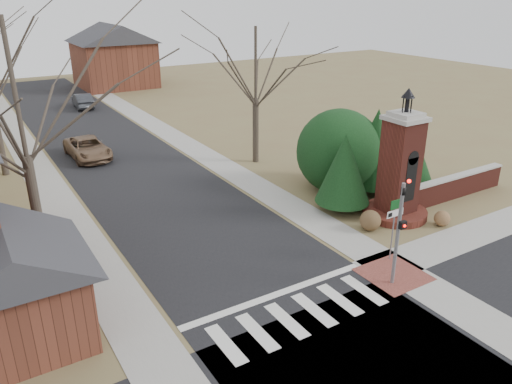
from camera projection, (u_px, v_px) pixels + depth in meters
ground at (314, 327)px, 17.00m from camera, size 120.00×120.00×0.00m
main_street at (117, 156)px, 34.32m from camera, size 8.00×70.00×0.01m
cross_street at (377, 382)px, 14.63m from camera, size 120.00×8.00×0.01m
crosswalk_zone at (300, 315)px, 17.62m from camera, size 8.00×2.20×0.02m
stop_bar at (277, 294)px, 18.80m from camera, size 8.00×0.35×0.02m
sidewalk_right_main at (187, 144)px, 36.84m from camera, size 2.00×60.00×0.02m
sidewalk_left at (37, 169)px, 31.79m from camera, size 2.00×60.00×0.02m
curb_apron at (393, 274)px, 20.11m from camera, size 2.40×2.40×0.02m
traffic_signal_pole at (400, 224)px, 18.55m from camera, size 0.28×0.41×4.50m
sign_post at (394, 218)px, 20.54m from camera, size 0.90×0.07×2.75m
brick_gate_monument at (399, 176)px, 24.48m from camera, size 3.20×3.20×6.47m
brick_garden_wall at (454, 187)px, 27.24m from camera, size 7.50×0.50×1.30m
garage_left at (12, 282)px, 15.55m from camera, size 4.80×4.80×4.29m
house_distant_right at (113, 54)px, 57.28m from camera, size 8.80×8.80×7.30m
evergreen_near at (344, 168)px, 25.13m from camera, size 2.80×2.80×4.10m
evergreen_mid at (376, 146)px, 27.57m from camera, size 3.40×3.40×4.70m
evergreen_far at (413, 157)px, 28.02m from camera, size 2.40×2.40×3.30m
evergreen_mass at (339, 148)px, 27.94m from camera, size 4.80×4.80×4.80m
bare_tree_0 at (12, 79)px, 17.76m from camera, size 8.05×8.05×11.15m
bare_tree_3 at (256, 58)px, 30.70m from camera, size 7.00×7.00×9.70m
pickup_truck at (88, 148)px, 33.68m from camera, size 2.42×5.01×1.38m
distant_car at (83, 101)px, 47.82m from camera, size 1.74×4.31×1.39m
dry_shrub_left at (370, 220)px, 23.63m from camera, size 1.00×1.00×1.00m
dry_shrub_right at (442, 218)px, 24.12m from camera, size 0.76×0.76×0.76m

